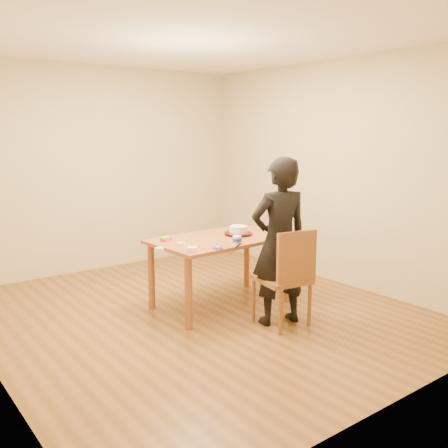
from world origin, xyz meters
TOP-DOWN VIEW (x-y plane):
  - room_shell at (0.00, 0.34)m, footprint 4.00×4.50m
  - dining_table at (0.33, 0.05)m, footprint 1.49×0.94m
  - dining_chair at (0.48, -0.72)m, footprint 0.52×0.52m
  - cake_plate at (0.56, 0.05)m, footprint 0.30×0.30m
  - cake at (0.56, 0.05)m, footprint 0.20×0.20m
  - frosting_dome at (0.56, 0.05)m, footprint 0.19×0.19m
  - frosting_tub at (0.28, -0.28)m, footprint 0.09×0.09m
  - frosting_lid at (0.00, -0.33)m, footprint 0.10×0.10m
  - frosting_dollop at (0.00, -0.33)m, footprint 0.04×0.04m
  - ramekin_green at (-0.27, -0.29)m, footprint 0.09×0.09m
  - ramekin_yellow at (-0.23, -0.03)m, footprint 0.08×0.08m
  - ramekin_multi at (-0.51, -0.11)m, footprint 0.08×0.08m
  - candy_box_pink at (-0.21, 0.27)m, footprint 0.15×0.12m
  - candy_box_green at (-0.22, 0.27)m, footprint 0.13×0.10m
  - spatula at (0.23, -0.36)m, footprint 0.14×0.10m
  - person at (0.48, -0.68)m, footprint 0.67×0.52m

SIDE VIEW (x-z plane):
  - dining_chair at x=0.48m, z-range 0.43..0.47m
  - dining_table at x=0.33m, z-range 0.71..0.75m
  - spatula at x=0.23m, z-range 0.75..0.76m
  - frosting_lid at x=0.00m, z-range 0.75..0.76m
  - candy_box_pink at x=-0.21m, z-range 0.75..0.77m
  - cake_plate at x=0.56m, z-range 0.75..0.77m
  - frosting_dollop at x=0.00m, z-range 0.76..0.77m
  - ramekin_yellow at x=-0.23m, z-range 0.75..0.78m
  - ramekin_multi at x=-0.51m, z-range 0.75..0.79m
  - ramekin_green at x=-0.27m, z-range 0.75..0.79m
  - candy_box_green at x=-0.22m, z-range 0.77..0.79m
  - frosting_tub at x=0.28m, z-range 0.75..0.82m
  - cake at x=0.56m, z-range 0.77..0.83m
  - person at x=0.48m, z-range 0.00..1.62m
  - frosting_dome at x=0.56m, z-range 0.83..0.86m
  - room_shell at x=0.00m, z-range 0.00..2.70m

